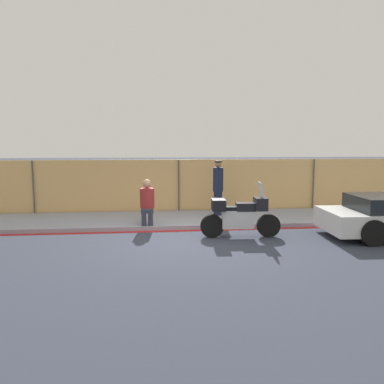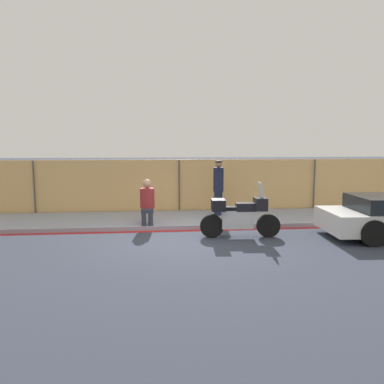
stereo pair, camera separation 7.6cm
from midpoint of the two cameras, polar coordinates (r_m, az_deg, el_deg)
The scene contains 7 objects.
ground_plane at distance 9.88m, azimuth -0.29°, elevation -7.52°, with size 120.00×120.00×0.00m, color #333847.
sidewalk at distance 12.35m, azimuth -1.39°, elevation -4.17°, with size 37.48×2.57×0.14m.
curb_paint_stripe at distance 11.03m, azimuth -0.86°, elevation -5.92°, with size 37.48×0.18×0.01m.
storefront_fence at distance 13.56m, azimuth -1.83°, elevation 0.80°, with size 35.61×0.17×1.97m.
motorcycle at distance 10.24m, azimuth 7.45°, elevation -3.52°, with size 2.19×0.59×1.51m.
officer_standing at distance 12.61m, azimuth 4.21°, elevation 0.73°, with size 0.34×0.34×1.84m.
person_seated_on_curb at distance 11.39m, azimuth -6.65°, elevation -1.13°, with size 0.44×0.71×1.33m.
Camera 2 is at (-0.84, -9.51, 2.54)m, focal length 35.00 mm.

